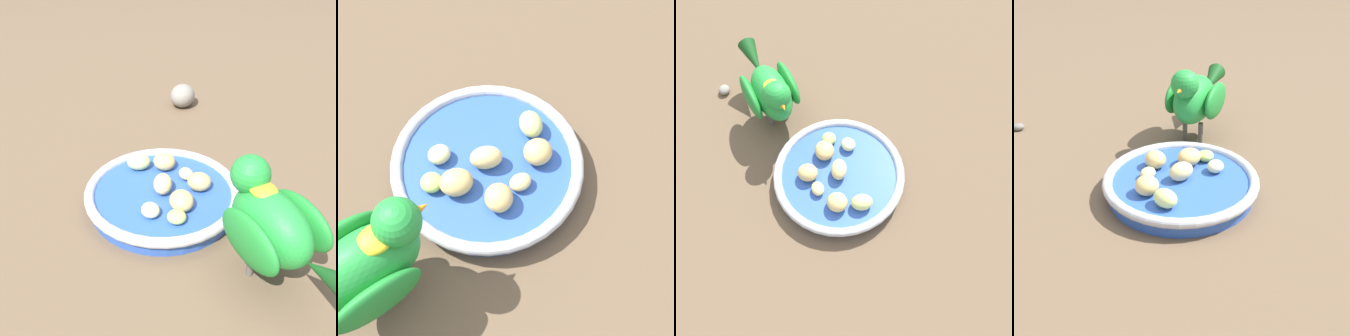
{
  "view_description": "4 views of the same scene",
  "coord_description": "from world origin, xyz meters",
  "views": [
    {
      "loc": [
        -0.46,
        0.02,
        0.39
      ],
      "look_at": [
        0.01,
        -0.01,
        0.07
      ],
      "focal_mm": 43.11,
      "sensor_mm": 36.0,
      "label": 1
    },
    {
      "loc": [
        -0.03,
        -0.3,
        0.55
      ],
      "look_at": [
        0.03,
        -0.02,
        0.05
      ],
      "focal_mm": 54.38,
      "sensor_mm": 36.0,
      "label": 2
    },
    {
      "loc": [
        0.31,
        -0.01,
        0.6
      ],
      "look_at": [
        0.02,
        0.01,
        0.05
      ],
      "focal_mm": 39.21,
      "sensor_mm": 36.0,
      "label": 3
    },
    {
      "loc": [
        0.42,
        0.43,
        0.39
      ],
      "look_at": [
        0.01,
        -0.0,
        0.04
      ],
      "focal_mm": 50.19,
      "sensor_mm": 36.0,
      "label": 4
    }
  ],
  "objects": [
    {
      "name": "rock_large",
      "position": [
        0.36,
        -0.06,
        0.02
      ],
      "size": [
        0.08,
        0.07,
        0.05
      ],
      "primitive_type": "ellipsoid",
      "rotation": [
        0.0,
        0.0,
        5.87
      ],
      "color": "gray",
      "rests_on": "ground_plane"
    },
    {
      "name": "apple_piece_4",
      "position": [
        0.08,
        0.03,
        0.04
      ],
      "size": [
        0.03,
        0.04,
        0.02
      ],
      "primitive_type": "ellipsoid",
      "rotation": [
        0.0,
        0.0,
        1.61
      ],
      "color": "#C6D17A",
      "rests_on": "feeding_bowl"
    },
    {
      "name": "apple_piece_0",
      "position": [
        -0.02,
        -0.02,
        0.04
      ],
      "size": [
        0.04,
        0.04,
        0.03
      ],
      "primitive_type": "ellipsoid",
      "rotation": [
        0.0,
        0.0,
        0.07
      ],
      "color": "tan",
      "rests_on": "feeding_bowl"
    },
    {
      "name": "feeding_bowl",
      "position": [
        0.02,
        0.0,
        0.02
      ],
      "size": [
        0.23,
        0.23,
        0.03
      ],
      "color": "#2D56B7",
      "rests_on": "ground_plane"
    },
    {
      "name": "parrot",
      "position": [
        -0.13,
        -0.12,
        0.08
      ],
      "size": [
        0.2,
        0.13,
        0.14
      ],
      "rotation": [
        0.0,
        0.0,
        0.42
      ],
      "color": "#59544C",
      "rests_on": "ground_plane"
    },
    {
      "name": "apple_piece_7",
      "position": [
        0.05,
        -0.04,
        0.03
      ],
      "size": [
        0.03,
        0.03,
        0.02
      ],
      "primitive_type": "ellipsoid",
      "rotation": [
        0.0,
        0.0,
        0.32
      ],
      "color": "#E5C67F",
      "rests_on": "feeding_bowl"
    },
    {
      "name": "apple_piece_2",
      "position": [
        0.02,
        0.0,
        0.04
      ],
      "size": [
        0.04,
        0.03,
        0.03
      ],
      "primitive_type": "ellipsoid",
      "rotation": [
        0.0,
        0.0,
        6.19
      ],
      "color": "#E5C67F",
      "rests_on": "feeding_bowl"
    },
    {
      "name": "apple_piece_6",
      "position": [
        -0.04,
        0.02,
        0.03
      ],
      "size": [
        0.04,
        0.03,
        0.02
      ],
      "primitive_type": "ellipsoid",
      "rotation": [
        0.0,
        0.0,
        3.55
      ],
      "color": "beige",
      "rests_on": "feeding_bowl"
    },
    {
      "name": "apple_piece_1",
      "position": [
        0.02,
        -0.05,
        0.04
      ],
      "size": [
        0.04,
        0.04,
        0.03
      ],
      "primitive_type": "ellipsoid",
      "rotation": [
        0.0,
        0.0,
        1.41
      ],
      "color": "tan",
      "rests_on": "feeding_bowl"
    },
    {
      "name": "apple_piece_3",
      "position": [
        0.08,
        -0.01,
        0.04
      ],
      "size": [
        0.05,
        0.05,
        0.03
      ],
      "primitive_type": "ellipsoid",
      "rotation": [
        0.0,
        0.0,
        0.72
      ],
      "color": "tan",
      "rests_on": "feeding_bowl"
    },
    {
      "name": "apple_piece_5",
      "position": [
        -0.05,
        -0.02,
        0.03
      ],
      "size": [
        0.03,
        0.03,
        0.02
      ],
      "primitive_type": "ellipsoid",
      "rotation": [
        0.0,
        0.0,
        4.36
      ],
      "color": "#B2CC66",
      "rests_on": "feeding_bowl"
    },
    {
      "name": "ground_plane",
      "position": [
        0.0,
        0.0,
        0.0
      ],
      "size": [
        4.0,
        4.0,
        0.0
      ],
      "primitive_type": "plane",
      "color": "brown"
    }
  ]
}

